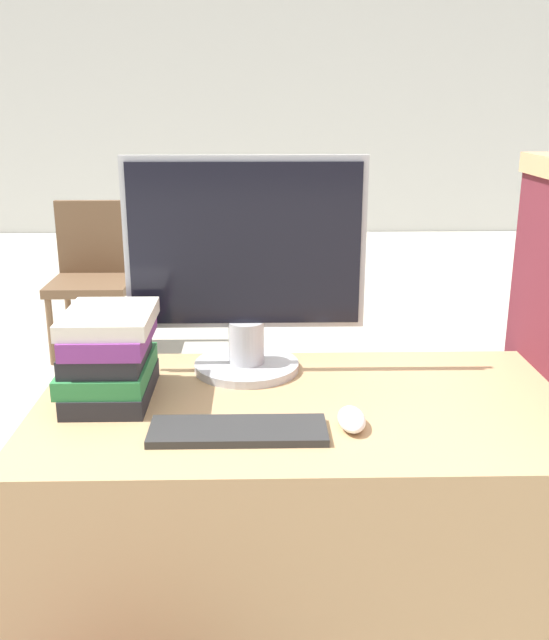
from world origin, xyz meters
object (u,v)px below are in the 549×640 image
at_px(keyboard, 238,431).
at_px(mouse, 352,419).
at_px(monitor, 245,268).
at_px(book_stack, 109,356).
at_px(far_chair, 93,270).

height_order(keyboard, mouse, mouse).
bearing_deg(monitor, book_stack, -151.23).
height_order(mouse, book_stack, book_stack).
distance_m(mouse, far_chair, 2.89).
height_order(monitor, mouse, monitor).
bearing_deg(far_chair, book_stack, -43.68).
relative_size(keyboard, book_stack, 1.34).
height_order(monitor, far_chair, monitor).
bearing_deg(far_chair, keyboard, -38.93).
distance_m(monitor, far_chair, 2.54).
height_order(monitor, keyboard, monitor).
height_order(mouse, far_chair, far_chair).
distance_m(monitor, book_stack, 0.38).
bearing_deg(book_stack, monitor, 28.77).
distance_m(keyboard, far_chair, 2.83).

